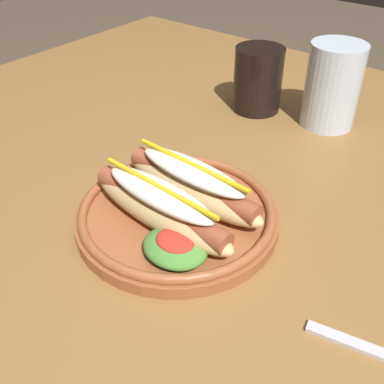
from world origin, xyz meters
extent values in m
cube|color=olive|center=(0.00, 0.00, 0.72)|extent=(1.31, 1.04, 0.04)
cylinder|color=olive|center=(-0.56, 0.43, 0.35)|extent=(0.06, 0.06, 0.70)
cylinder|color=#9E5633|center=(0.00, -0.14, 0.75)|extent=(0.25, 0.25, 0.02)
torus|color=#9E5633|center=(0.00, -0.14, 0.76)|extent=(0.25, 0.25, 0.01)
ellipsoid|color=tan|center=(0.00, -0.17, 0.78)|extent=(0.22, 0.06, 0.04)
cylinder|color=#9E4C33|center=(0.00, -0.17, 0.78)|extent=(0.20, 0.04, 0.03)
ellipsoid|color=silver|center=(0.00, -0.17, 0.80)|extent=(0.16, 0.05, 0.02)
cylinder|color=yellow|center=(0.00, -0.17, 0.81)|extent=(0.17, 0.02, 0.01)
ellipsoid|color=tan|center=(0.00, -0.11, 0.78)|extent=(0.22, 0.06, 0.04)
cylinder|color=#9E4C33|center=(0.00, -0.11, 0.78)|extent=(0.20, 0.04, 0.03)
ellipsoid|color=silver|center=(0.00, -0.11, 0.80)|extent=(0.16, 0.05, 0.02)
cylinder|color=yellow|center=(0.00, -0.11, 0.81)|extent=(0.17, 0.02, 0.01)
ellipsoid|color=#4C8C38|center=(0.05, -0.20, 0.77)|extent=(0.08, 0.06, 0.02)
ellipsoid|color=red|center=(0.05, -0.20, 0.78)|extent=(0.05, 0.04, 0.01)
cube|color=silver|center=(0.24, -0.18, 0.74)|extent=(0.09, 0.03, 0.00)
cylinder|color=black|center=(-0.10, 0.19, 0.80)|extent=(0.09, 0.09, 0.11)
cylinder|color=silver|center=(0.03, 0.22, 0.81)|extent=(0.09, 0.09, 0.14)
camera|label=1|loc=(0.29, -0.48, 1.11)|focal=42.87mm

